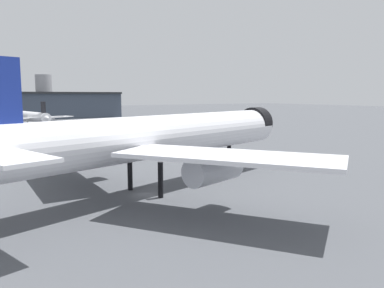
# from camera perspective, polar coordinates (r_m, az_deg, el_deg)

# --- Properties ---
(ground) EXTENTS (900.00, 900.00, 0.00)m
(ground) POSITION_cam_1_polar(r_m,az_deg,el_deg) (58.15, -6.91, -7.56)
(ground) COLOR #4C4F54
(airliner_near_gate) EXTENTS (65.61, 58.50, 18.98)m
(airliner_near_gate) POSITION_cam_1_polar(r_m,az_deg,el_deg) (59.23, -5.30, 0.97)
(airliner_near_gate) COLOR white
(airliner_near_gate) RESTS_ON ground
(airliner_far_taxiway) EXTENTS (36.26, 40.26, 12.14)m
(airliner_far_taxiway) POSITION_cam_1_polar(r_m,az_deg,el_deg) (182.51, -22.81, 3.78)
(airliner_far_taxiway) COLOR white
(airliner_far_taxiway) RESTS_ON ground
(service_truck_front) EXTENTS (5.67, 2.97, 3.00)m
(service_truck_front) POSITION_cam_1_polar(r_m,az_deg,el_deg) (99.88, -7.59, -0.38)
(service_truck_front) COLOR black
(service_truck_front) RESTS_ON ground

